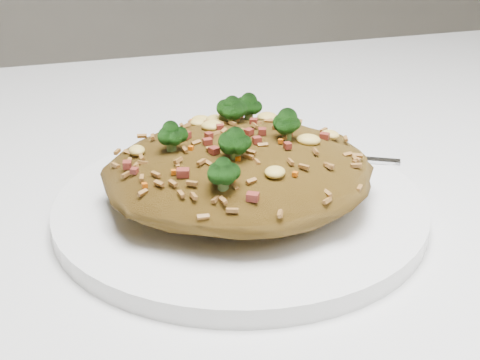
% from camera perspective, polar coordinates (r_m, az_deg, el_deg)
% --- Properties ---
extents(dining_table, '(1.20, 0.80, 0.75)m').
position_cam_1_polar(dining_table, '(0.61, 0.56, -7.23)').
color(dining_table, silver).
rests_on(dining_table, ground).
extents(plate, '(0.28, 0.28, 0.01)m').
position_cam_1_polar(plate, '(0.50, -0.00, -2.27)').
color(plate, white).
rests_on(plate, dining_table).
extents(fried_rice, '(0.20, 0.18, 0.07)m').
position_cam_1_polar(fried_rice, '(0.48, -0.02, 1.63)').
color(fried_rice, brown).
rests_on(fried_rice, plate).
extents(fork, '(0.15, 0.09, 0.00)m').
position_cam_1_polar(fork, '(0.57, 6.17, 2.09)').
color(fork, silver).
rests_on(fork, plate).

